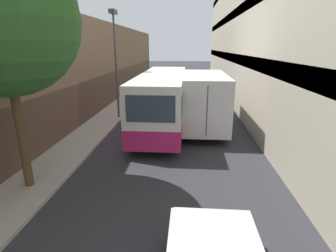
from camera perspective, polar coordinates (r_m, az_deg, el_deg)
ground_plane at (r=13.79m, az=1.16°, el=-2.74°), size 150.00×150.00×0.00m
sidewalk_left at (r=14.74m, az=-17.02°, el=-1.93°), size 2.01×60.00×0.12m
building_left_shopfront at (r=15.03m, az=-25.56°, el=8.83°), size 2.40×60.00×6.48m
bus at (r=15.46m, az=-1.14°, el=5.86°), size 2.46×10.21×3.16m
box_truck at (r=15.92m, az=7.56°, el=6.09°), size 2.41×8.26×3.17m
street_lamp at (r=17.21m, az=-11.50°, el=16.94°), size 0.36×0.80×6.62m
street_tree_left at (r=9.29m, az=-32.49°, el=18.79°), size 4.38×4.38×7.42m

